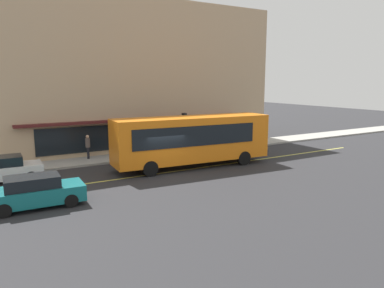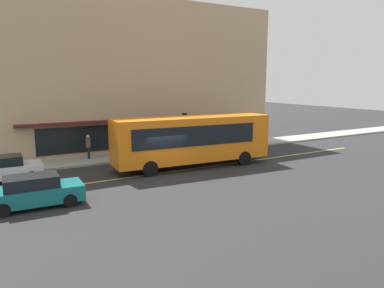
{
  "view_description": "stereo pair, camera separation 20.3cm",
  "coord_description": "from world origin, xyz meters",
  "views": [
    {
      "loc": [
        -9.91,
        -20.69,
        5.91
      ],
      "look_at": [
        2.57,
        0.59,
        1.6
      ],
      "focal_mm": 33.88,
      "sensor_mm": 36.0,
      "label": 1
    },
    {
      "loc": [
        -9.73,
        -20.79,
        5.91
      ],
      "look_at": [
        2.57,
        0.59,
        1.6
      ],
      "focal_mm": 33.88,
      "sensor_mm": 36.0,
      "label": 2
    }
  ],
  "objects": [
    {
      "name": "ground",
      "position": [
        0.0,
        0.0,
        0.0
      ],
      "size": [
        120.0,
        120.0,
        0.0
      ],
      "primitive_type": "plane",
      "color": "#28282B"
    },
    {
      "name": "lane_centre_stripe",
      "position": [
        0.0,
        0.0,
        0.0
      ],
      "size": [
        36.0,
        0.16,
        0.01
      ],
      "primitive_type": "cube",
      "color": "#D8D14C",
      "rests_on": "ground"
    },
    {
      "name": "car_white",
      "position": [
        -9.07,
        2.92,
        0.74
      ],
      "size": [
        4.33,
        1.91,
        1.52
      ],
      "color": "white",
      "rests_on": "ground"
    },
    {
      "name": "car_teal",
      "position": [
        -7.98,
        -2.78,
        0.74
      ],
      "size": [
        4.35,
        1.97,
        1.52
      ],
      "color": "#14666B",
      "rests_on": "ground"
    },
    {
      "name": "pedestrian_near_storefront",
      "position": [
        -3.18,
        6.17,
        1.24
      ],
      "size": [
        0.34,
        0.34,
        1.8
      ],
      "color": "black",
      "rests_on": "sidewalk"
    },
    {
      "name": "pedestrian_by_curb",
      "position": [
        1.15,
        5.63,
        1.25
      ],
      "size": [
        0.34,
        0.34,
        1.81
      ],
      "color": "black",
      "rests_on": "sidewalk"
    },
    {
      "name": "bus",
      "position": [
        2.61,
        0.52,
        1.99
      ],
      "size": [
        11.27,
        3.25,
        3.5
      ],
      "color": "orange",
      "rests_on": "ground"
    },
    {
      "name": "sidewalk",
      "position": [
        0.0,
        5.67,
        0.07
      ],
      "size": [
        80.0,
        2.74,
        0.15
      ],
      "primitive_type": "cube",
      "color": "#9E9B93",
      "rests_on": "ground"
    },
    {
      "name": "storefront_building",
      "position": [
        1.31,
        12.94,
        6.28
      ],
      "size": [
        26.83,
        12.43,
        12.57
      ],
      "color": "tan",
      "rests_on": "ground"
    },
    {
      "name": "traffic_light",
      "position": [
        4.35,
        4.85,
        2.53
      ],
      "size": [
        0.3,
        0.52,
        3.2
      ],
      "color": "#2D2D33",
      "rests_on": "sidewalk"
    }
  ]
}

